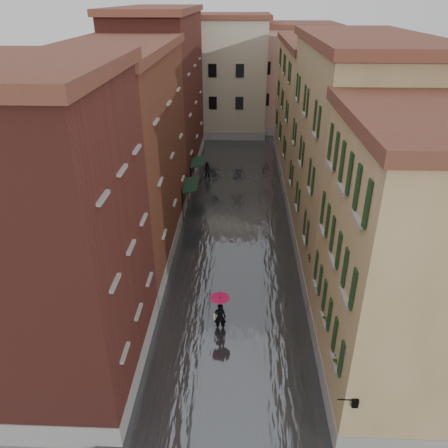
# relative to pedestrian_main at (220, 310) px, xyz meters

# --- Properties ---
(ground) EXTENTS (120.00, 120.00, 0.00)m
(ground) POSITION_rel_pedestrian_main_xyz_m (0.61, -0.83, -1.28)
(ground) COLOR #515153
(ground) RESTS_ON ground
(floodwater) EXTENTS (10.00, 60.00, 0.20)m
(floodwater) POSITION_rel_pedestrian_main_xyz_m (0.61, 12.17, -1.18)
(floodwater) COLOR #3F4346
(floodwater) RESTS_ON ground
(building_left_near) EXTENTS (6.00, 8.00, 13.00)m
(building_left_near) POSITION_rel_pedestrian_main_xyz_m (-6.39, -2.83, 5.22)
(building_left_near) COLOR maroon
(building_left_near) RESTS_ON ground
(building_left_mid) EXTENTS (6.00, 14.00, 12.50)m
(building_left_mid) POSITION_rel_pedestrian_main_xyz_m (-6.39, 8.17, 4.97)
(building_left_mid) COLOR brown
(building_left_mid) RESTS_ON ground
(building_left_far) EXTENTS (6.00, 16.00, 14.00)m
(building_left_far) POSITION_rel_pedestrian_main_xyz_m (-6.39, 23.17, 5.72)
(building_left_far) COLOR maroon
(building_left_far) RESTS_ON ground
(building_right_near) EXTENTS (6.00, 8.00, 11.50)m
(building_right_near) POSITION_rel_pedestrian_main_xyz_m (7.61, -2.83, 4.47)
(building_right_near) COLOR olive
(building_right_near) RESTS_ON ground
(building_right_mid) EXTENTS (6.00, 14.00, 13.00)m
(building_right_mid) POSITION_rel_pedestrian_main_xyz_m (7.61, 8.17, 5.22)
(building_right_mid) COLOR #9C8F5E
(building_right_mid) RESTS_ON ground
(building_right_far) EXTENTS (6.00, 16.00, 11.50)m
(building_right_far) POSITION_rel_pedestrian_main_xyz_m (7.61, 23.17, 4.47)
(building_right_far) COLOR olive
(building_right_far) RESTS_ON ground
(building_end_cream) EXTENTS (12.00, 9.00, 13.00)m
(building_end_cream) POSITION_rel_pedestrian_main_xyz_m (-2.39, 37.17, 5.22)
(building_end_cream) COLOR #B4AA8F
(building_end_cream) RESTS_ON ground
(building_end_pink) EXTENTS (10.00, 9.00, 12.00)m
(building_end_pink) POSITION_rel_pedestrian_main_xyz_m (6.61, 39.17, 4.72)
(building_end_pink) COLOR tan
(building_end_pink) RESTS_ON ground
(awning_near) EXTENTS (1.09, 3.21, 2.80)m
(awning_near) POSITION_rel_pedestrian_main_xyz_m (-2.87, 13.30, 1.19)
(awning_near) COLOR black
(awning_near) RESTS_ON ground
(awning_far) EXTENTS (1.09, 2.77, 2.80)m
(awning_far) POSITION_rel_pedestrian_main_xyz_m (-2.88, 18.46, 1.18)
(awning_far) COLOR black
(awning_far) RESTS_ON ground
(wall_lantern) EXTENTS (0.71, 0.22, 0.35)m
(wall_lantern) POSITION_rel_pedestrian_main_xyz_m (4.94, -6.83, 1.73)
(wall_lantern) COLOR black
(wall_lantern) RESTS_ON ground
(window_planters) EXTENTS (0.59, 8.16, 0.84)m
(window_planters) POSITION_rel_pedestrian_main_xyz_m (4.73, -1.64, 2.23)
(window_planters) COLOR #905E2F
(window_planters) RESTS_ON ground
(pedestrian_main) EXTENTS (1.02, 1.02, 2.06)m
(pedestrian_main) POSITION_rel_pedestrian_main_xyz_m (0.00, 0.00, 0.00)
(pedestrian_main) COLOR black
(pedestrian_main) RESTS_ON ground
(pedestrian_far) EXTENTS (0.97, 0.80, 1.81)m
(pedestrian_far) POSITION_rel_pedestrian_main_xyz_m (-2.14, 20.43, -0.37)
(pedestrian_far) COLOR black
(pedestrian_far) RESTS_ON ground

